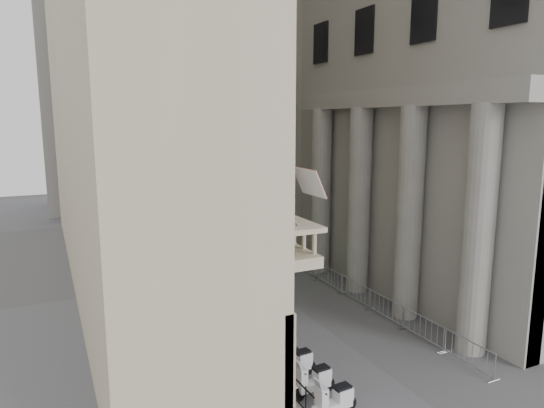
# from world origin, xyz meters

# --- Properties ---
(far_building) EXTENTS (22.00, 10.00, 30.00)m
(far_building) POSITION_xyz_m (0.00, 48.00, 15.00)
(far_building) COLOR #A9A6A0
(far_building) RESTS_ON ground
(iron_fence) EXTENTS (0.30, 28.00, 1.40)m
(iron_fence) POSITION_xyz_m (-4.30, 18.00, 0.00)
(iron_fence) COLOR black
(iron_fence) RESTS_ON ground
(blue_awning) EXTENTS (1.60, 3.00, 3.00)m
(blue_awning) POSITION_xyz_m (4.15, 26.00, 0.00)
(blue_awning) COLOR navy
(blue_awning) RESTS_ON ground
(scooter_1) EXTENTS (1.44, 0.66, 1.50)m
(scooter_1) POSITION_xyz_m (-3.24, 5.85, 0.00)
(scooter_1) COLOR silver
(scooter_1) RESTS_ON ground
(scooter_2) EXTENTS (1.44, 0.66, 1.50)m
(scooter_2) POSITION_xyz_m (-3.24, 7.16, 0.00)
(scooter_2) COLOR silver
(scooter_2) RESTS_ON ground
(scooter_3) EXTENTS (1.44, 0.66, 1.50)m
(scooter_3) POSITION_xyz_m (-3.24, 8.47, 0.00)
(scooter_3) COLOR silver
(scooter_3) RESTS_ON ground
(scooter_4) EXTENTS (1.44, 0.66, 1.50)m
(scooter_4) POSITION_xyz_m (-3.24, 9.78, 0.00)
(scooter_4) COLOR silver
(scooter_4) RESTS_ON ground
(scooter_5) EXTENTS (1.44, 0.66, 1.50)m
(scooter_5) POSITION_xyz_m (-3.24, 11.08, 0.00)
(scooter_5) COLOR silver
(scooter_5) RESTS_ON ground
(scooter_6) EXTENTS (1.44, 0.66, 1.50)m
(scooter_6) POSITION_xyz_m (-3.24, 12.39, 0.00)
(scooter_6) COLOR silver
(scooter_6) RESTS_ON ground
(scooter_7) EXTENTS (1.44, 0.66, 1.50)m
(scooter_7) POSITION_xyz_m (-3.24, 13.70, 0.00)
(scooter_7) COLOR silver
(scooter_7) RESTS_ON ground
(scooter_8) EXTENTS (1.44, 0.66, 1.50)m
(scooter_8) POSITION_xyz_m (-3.24, 15.01, 0.00)
(scooter_8) COLOR silver
(scooter_8) RESTS_ON ground
(scooter_9) EXTENTS (1.44, 0.66, 1.50)m
(scooter_9) POSITION_xyz_m (-3.24, 16.32, 0.00)
(scooter_9) COLOR silver
(scooter_9) RESTS_ON ground
(scooter_10) EXTENTS (1.44, 0.66, 1.50)m
(scooter_10) POSITION_xyz_m (-3.24, 17.63, 0.00)
(scooter_10) COLOR silver
(scooter_10) RESTS_ON ground
(scooter_11) EXTENTS (1.44, 0.66, 1.50)m
(scooter_11) POSITION_xyz_m (-3.24, 18.93, 0.00)
(scooter_11) COLOR silver
(scooter_11) RESTS_ON ground
(scooter_12) EXTENTS (1.44, 0.66, 1.50)m
(scooter_12) POSITION_xyz_m (-3.24, 20.24, 0.00)
(scooter_12) COLOR silver
(scooter_12) RESTS_ON ground
(barrier_0) EXTENTS (0.60, 2.40, 1.10)m
(barrier_0) POSITION_xyz_m (3.15, 5.07, 0.00)
(barrier_0) COLOR #ABAEB3
(barrier_0) RESTS_ON ground
(barrier_1) EXTENTS (0.60, 2.40, 1.10)m
(barrier_1) POSITION_xyz_m (3.15, 7.57, 0.00)
(barrier_1) COLOR #ABAEB3
(barrier_1) RESTS_ON ground
(barrier_2) EXTENTS (0.60, 2.40, 1.10)m
(barrier_2) POSITION_xyz_m (3.15, 10.07, 0.00)
(barrier_2) COLOR #ABAEB3
(barrier_2) RESTS_ON ground
(barrier_3) EXTENTS (0.60, 2.40, 1.10)m
(barrier_3) POSITION_xyz_m (3.15, 12.57, 0.00)
(barrier_3) COLOR #ABAEB3
(barrier_3) RESTS_ON ground
(barrier_4) EXTENTS (0.60, 2.40, 1.10)m
(barrier_4) POSITION_xyz_m (3.15, 15.07, 0.00)
(barrier_4) COLOR #ABAEB3
(barrier_4) RESTS_ON ground
(barrier_5) EXTENTS (0.60, 2.40, 1.10)m
(barrier_5) POSITION_xyz_m (3.15, 17.57, 0.00)
(barrier_5) COLOR #ABAEB3
(barrier_5) RESTS_ON ground
(barrier_6) EXTENTS (0.60, 2.40, 1.10)m
(barrier_6) POSITION_xyz_m (3.15, 20.07, 0.00)
(barrier_6) COLOR #ABAEB3
(barrier_6) RESTS_ON ground
(security_tent) EXTENTS (3.55, 3.55, 2.89)m
(security_tent) POSITION_xyz_m (-1.73, 27.21, 2.41)
(security_tent) COLOR silver
(security_tent) RESTS_ON ground
(street_lamp) EXTENTS (2.85, 0.40, 8.75)m
(street_lamp) POSITION_xyz_m (-3.64, 24.67, 5.25)
(street_lamp) COLOR gray
(street_lamp) RESTS_ON ground
(info_kiosk) EXTENTS (0.56, 1.00, 2.04)m
(info_kiosk) POSITION_xyz_m (-2.69, 16.17, 1.03)
(info_kiosk) COLOR black
(info_kiosk) RESTS_ON ground
(pedestrian_a) EXTENTS (0.70, 0.58, 1.64)m
(pedestrian_a) POSITION_xyz_m (1.89, 22.88, 0.82)
(pedestrian_a) COLOR #0F0D36
(pedestrian_a) RESTS_ON ground
(pedestrian_b) EXTENTS (1.13, 1.06, 1.86)m
(pedestrian_b) POSITION_xyz_m (2.03, 34.24, 0.93)
(pedestrian_b) COLOR black
(pedestrian_b) RESTS_ON ground
(pedestrian_c) EXTENTS (1.07, 0.91, 1.85)m
(pedestrian_c) POSITION_xyz_m (-0.68, 32.66, 0.92)
(pedestrian_c) COLOR black
(pedestrian_c) RESTS_ON ground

